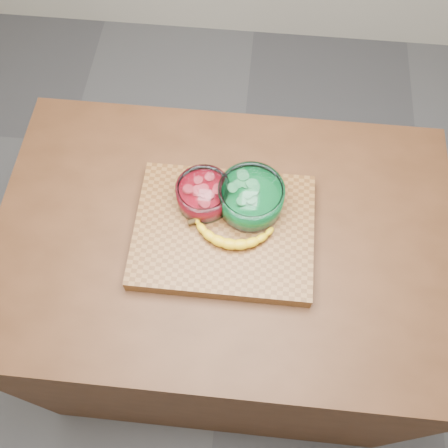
{
  "coord_description": "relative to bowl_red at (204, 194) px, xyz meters",
  "views": [
    {
      "loc": [
        0.06,
        -0.56,
        2.06
      ],
      "look_at": [
        0.0,
        0.0,
        0.96
      ],
      "focal_mm": 40.0,
      "sensor_mm": 36.0,
      "label": 1
    }
  ],
  "objects": [
    {
      "name": "banana",
      "position": [
        0.08,
        -0.09,
        -0.02
      ],
      "size": [
        0.23,
        0.11,
        0.03
      ],
      "primitive_type": null,
      "color": "yellow",
      "rests_on": "cutting_board"
    },
    {
      "name": "bowl_green",
      "position": [
        0.12,
        -0.0,
        0.01
      ],
      "size": [
        0.16,
        0.16,
        0.08
      ],
      "color": "white",
      "rests_on": "cutting_board"
    },
    {
      "name": "bowl_red",
      "position": [
        0.0,
        0.0,
        0.0
      ],
      "size": [
        0.14,
        0.14,
        0.06
      ],
      "color": "white",
      "rests_on": "cutting_board"
    },
    {
      "name": "cutting_board",
      "position": [
        0.06,
        -0.07,
        -0.05
      ],
      "size": [
        0.45,
        0.35,
        0.04
      ],
      "primitive_type": "cube",
      "color": "brown",
      "rests_on": "counter"
    },
    {
      "name": "ground",
      "position": [
        0.06,
        -0.07,
        -0.97
      ],
      "size": [
        3.5,
        3.5,
        0.0
      ],
      "primitive_type": "plane",
      "color": "#545559",
      "rests_on": "ground"
    },
    {
      "name": "counter",
      "position": [
        0.06,
        -0.07,
        -0.52
      ],
      "size": [
        1.2,
        0.8,
        0.9
      ],
      "primitive_type": "cube",
      "color": "#492915",
      "rests_on": "ground"
    }
  ]
}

